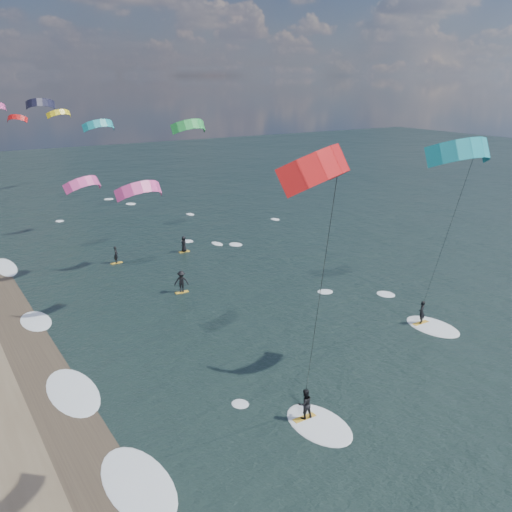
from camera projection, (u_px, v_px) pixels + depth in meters
ground at (420, 475)px, 24.91m from camera, size 260.00×260.00×0.00m
wet_sand_strip at (81, 445)px, 26.96m from camera, size 3.00×240.00×0.00m
kitesurfer_near_a at (465, 193)px, 31.44m from camera, size 7.66×8.36×14.22m
kitesurfer_near_b at (329, 268)px, 21.47m from camera, size 7.03×8.90×15.09m
far_kitesurfers at (171, 266)px, 49.48m from camera, size 7.97×11.01×1.83m
bg_kite_field at (72, 127)px, 61.98m from camera, size 13.67×63.71×6.78m
shoreline_surf at (79, 392)px, 31.41m from camera, size 2.40×79.40×0.11m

